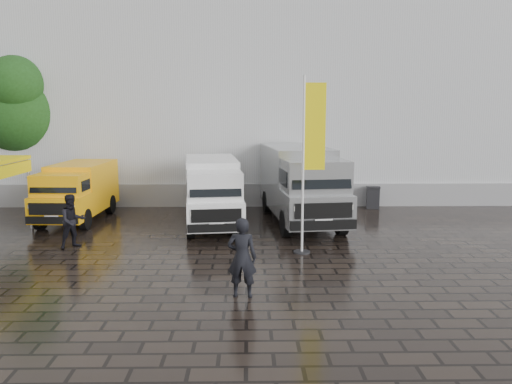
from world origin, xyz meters
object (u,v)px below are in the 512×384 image
at_px(van_white, 212,193).
at_px(person_front, 242,258).
at_px(van_yellow, 77,193).
at_px(van_silver, 301,186).
at_px(flagpole, 310,155).
at_px(wheelie_bin, 373,197).
at_px(person_tent, 73,221).

xyz_separation_m(van_white, person_front, (1.17, -7.22, -0.29)).
xyz_separation_m(van_yellow, van_silver, (8.50, -0.44, 0.32)).
distance_m(van_silver, person_front, 7.93).
distance_m(van_yellow, van_silver, 8.52).
bearing_deg(van_white, van_yellow, 164.22).
distance_m(van_white, flagpole, 5.09).
height_order(van_white, flagpole, flagpole).
height_order(flagpole, wheelie_bin, flagpole).
height_order(van_white, van_silver, van_silver).
relative_size(wheelie_bin, person_front, 0.52).
bearing_deg(van_silver, van_yellow, 170.35).
relative_size(van_yellow, wheelie_bin, 4.91).
relative_size(van_yellow, van_white, 0.84).
xyz_separation_m(van_yellow, wheelie_bin, (11.94, 2.31, -0.61)).
height_order(van_yellow, person_front, van_yellow).
relative_size(van_white, van_silver, 0.86).
bearing_deg(flagpole, van_white, 130.14).
xyz_separation_m(van_yellow, van_white, (5.22, -0.85, 0.12)).
xyz_separation_m(van_silver, wheelie_bin, (3.44, 2.75, -0.93)).
relative_size(wheelie_bin, person_tent, 0.57).
bearing_deg(wheelie_bin, van_silver, -129.79).
relative_size(flagpole, person_front, 2.82).
bearing_deg(van_yellow, wheelie_bin, 12.90).
bearing_deg(van_white, person_tent, -150.48).
distance_m(van_yellow, wheelie_bin, 12.18).
relative_size(van_white, wheelie_bin, 5.82).
bearing_deg(wheelie_bin, van_white, -143.26).
bearing_deg(person_front, van_silver, -98.55).
relative_size(person_front, person_tent, 1.11).
bearing_deg(van_yellow, flagpole, -26.54).
distance_m(person_front, person_tent, 6.76).
height_order(van_silver, person_tent, van_silver).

